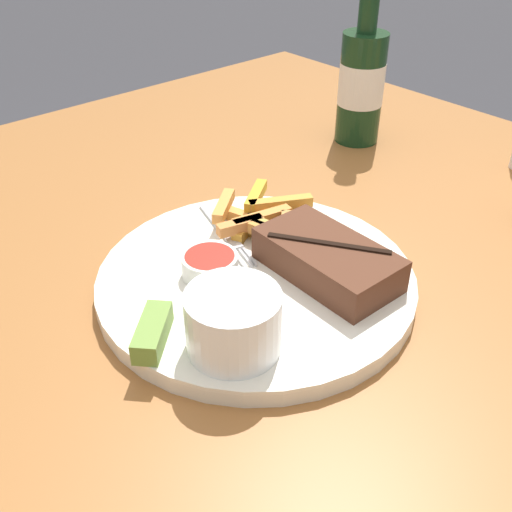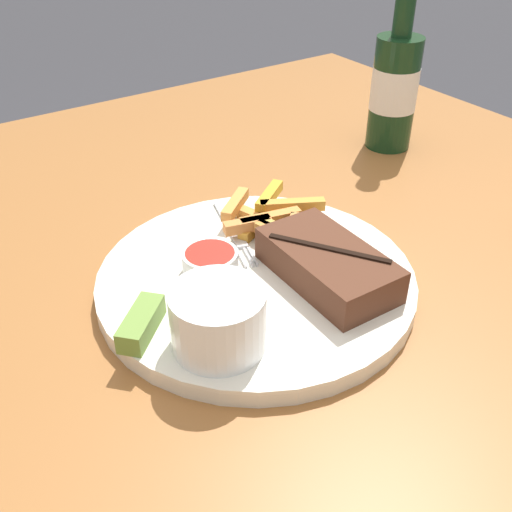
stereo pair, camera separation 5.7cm
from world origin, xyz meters
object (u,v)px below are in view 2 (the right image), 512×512
Objects in this scene: coleslaw_cup at (218,316)px; pickle_spear at (141,323)px; dinner_plate at (256,280)px; fork_utensil at (233,229)px; beer_bottle at (395,86)px; steak_portion at (328,264)px; dipping_sauce_cup at (210,261)px.

pickle_spear is at bearing -136.89° from coleslaw_cup.
dinner_plate is 5.24× the size of pickle_spear.
pickle_spear is at bearing -82.93° from dinner_plate.
fork_utensil is at bearing 121.81° from pickle_spear.
beer_bottle is at bearing 116.21° from dinner_plate.
dinner_plate is 2.36× the size of fork_utensil.
beer_bottle is at bearing 111.46° from pickle_spear.
steak_portion is 0.38m from beer_bottle.
steak_portion reaches higher than dinner_plate.
dipping_sauce_cup is at bearing -130.29° from steak_portion.
dipping_sauce_cup is 0.22× the size of beer_bottle.
pickle_spear is (0.04, -0.09, -0.00)m from dipping_sauce_cup.
beer_bottle is (-0.24, 0.43, 0.04)m from coleslaw_cup.
fork_utensil reaches higher than dinner_plate.
steak_portion is at bearing 49.71° from dipping_sauce_cup.
coleslaw_cup is at bearing -61.17° from beer_bottle.
dinner_plate is 0.40m from beer_bottle.
dipping_sauce_cup reaches higher than pickle_spear.
steak_portion is 2.57× the size of dipping_sauce_cup.
coleslaw_cup is at bearing -81.62° from steak_portion.
fork_utensil is at bearing -73.99° from beer_bottle.
pickle_spear is at bearing -41.55° from fork_utensil.
steak_portion is 0.11m from dipping_sauce_cup.
dinner_plate is at bearing 0.00° from fork_utensil.
pickle_spear is at bearing -65.50° from dipping_sauce_cup.
dinner_plate is 0.11m from coleslaw_cup.
beer_bottle is at bearing 110.70° from dipping_sauce_cup.
pickle_spear is 0.18m from fork_utensil.
beer_bottle reaches higher than pickle_spear.
dipping_sauce_cup is at bearing 153.02° from coleslaw_cup.
steak_portion is (0.05, 0.05, 0.03)m from dinner_plate.
steak_portion is 0.13m from fork_utensil.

